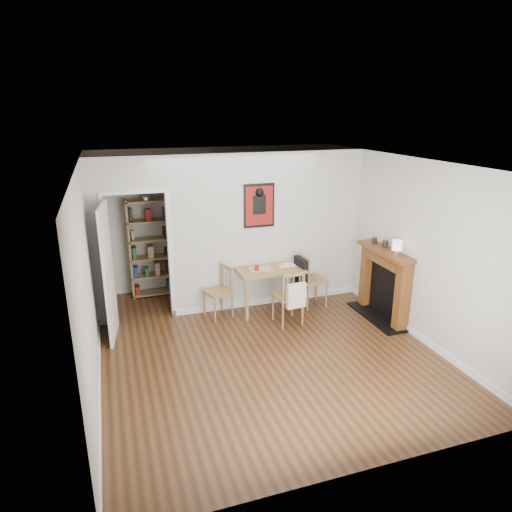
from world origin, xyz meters
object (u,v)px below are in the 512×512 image
object	(u,v)px
orange_fruit	(280,264)
notebook	(286,265)
dining_table	(269,273)
chair_right	(312,280)
fireplace	(385,281)
chair_front	(288,296)
ceramic_jar_a	(385,244)
bookshelf	(150,248)
chair_left	(218,292)
ceramic_jar_b	(375,241)
mantel_lamp	(397,246)
red_glass	(257,268)

from	to	relation	value
orange_fruit	notebook	world-z (taller)	orange_fruit
dining_table	chair_right	bearing A→B (deg)	-5.30
orange_fruit	fireplace	bearing A→B (deg)	-31.51
chair_right	chair_front	xyz separation A→B (m)	(-0.63, -0.50, -0.02)
chair_right	notebook	size ratio (longest dim) A/B	3.12
fireplace	notebook	xyz separation A→B (m)	(-1.35, 0.89, 0.13)
ceramic_jar_a	bookshelf	bearing A→B (deg)	149.19
chair_left	bookshelf	bearing A→B (deg)	124.91
chair_front	ceramic_jar_b	size ratio (longest dim) A/B	8.94
dining_table	fireplace	size ratio (longest dim) A/B	0.87
chair_front	notebook	world-z (taller)	chair_front
bookshelf	ceramic_jar_a	size ratio (longest dim) A/B	15.95
fireplace	ceramic_jar_b	size ratio (longest dim) A/B	12.45
chair_right	ceramic_jar_a	xyz separation A→B (m)	(0.92, -0.69, 0.74)
dining_table	fireplace	xyz separation A→B (m)	(1.66, -0.85, -0.04)
chair_front	bookshelf	size ratio (longest dim) A/B	0.50
bookshelf	mantel_lamp	distance (m)	4.21
mantel_lamp	ceramic_jar_b	distance (m)	0.65
dining_table	orange_fruit	bearing A→B (deg)	12.15
chair_front	red_glass	distance (m)	0.71
mantel_lamp	notebook	bearing A→B (deg)	136.40
chair_right	ceramic_jar_b	world-z (taller)	ceramic_jar_b
dining_table	ceramic_jar_a	distance (m)	1.92
dining_table	ceramic_jar_a	xyz separation A→B (m)	(1.67, -0.76, 0.56)
chair_front	chair_left	bearing A→B (deg)	150.20
chair_right	notebook	xyz separation A→B (m)	(-0.43, 0.11, 0.28)
chair_right	ceramic_jar_a	distance (m)	1.37
mantel_lamp	dining_table	bearing A→B (deg)	143.59
red_glass	mantel_lamp	size ratio (longest dim) A/B	0.41
chair_right	dining_table	bearing A→B (deg)	174.70
chair_right	ceramic_jar_b	xyz separation A→B (m)	(0.88, -0.46, 0.74)
chair_front	ceramic_jar_a	world-z (taller)	ceramic_jar_a
chair_front	mantel_lamp	bearing A→B (deg)	-22.11
chair_right	ceramic_jar_a	size ratio (longest dim) A/B	8.19
chair_right	fireplace	size ratio (longest dim) A/B	0.73
chair_right	fireplace	distance (m)	1.21
orange_fruit	mantel_lamp	bearing A→B (deg)	-41.19
fireplace	ceramic_jar_a	world-z (taller)	ceramic_jar_a
ceramic_jar_b	chair_front	bearing A→B (deg)	-178.24
ceramic_jar_b	red_glass	bearing A→B (deg)	165.43
chair_right	ceramic_jar_b	size ratio (longest dim) A/B	9.10
chair_left	notebook	size ratio (longest dim) A/B	2.90
orange_fruit	chair_left	bearing A→B (deg)	-177.52
dining_table	notebook	distance (m)	0.33
red_glass	mantel_lamp	bearing A→B (deg)	-31.75
dining_table	mantel_lamp	world-z (taller)	mantel_lamp
ceramic_jar_a	notebook	bearing A→B (deg)	149.26
chair_right	notebook	world-z (taller)	chair_right
dining_table	ceramic_jar_a	bearing A→B (deg)	-24.54
ceramic_jar_a	red_glass	bearing A→B (deg)	159.33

